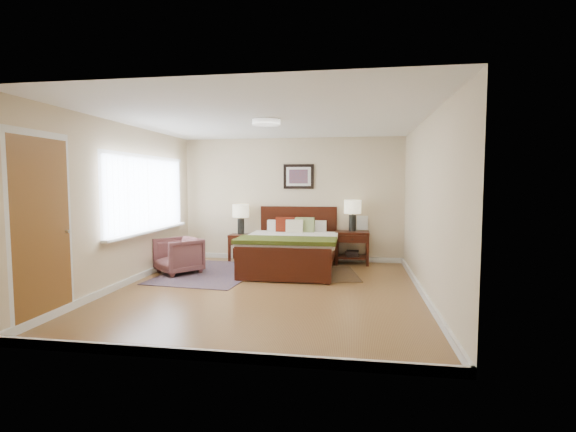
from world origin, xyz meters
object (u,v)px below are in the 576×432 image
Objects in this scene: bed at (292,243)px; armchair at (179,256)px; nightstand_left at (241,240)px; nightstand_right at (352,244)px; lamp_left at (241,214)px; lamp_right at (353,210)px; rug_persian at (211,273)px.

armchair is at bearing -163.01° from bed.
nightstand_right is (2.25, 0.00, -0.02)m from nightstand_left.
lamp_left is (-1.16, 0.77, 0.46)m from bed.
nightstand_right reaches higher than nightstand_left.
bed is 3.33× the size of lamp_right.
nightstand_right is 0.67m from lamp_right.
bed reaches higher than nightstand_right.
nightstand_right is 2.32m from lamp_left.
nightstand_left reaches higher than rug_persian.
bed is 1.33m from nightstand_right.
bed is 3.75× the size of nightstand_left.
armchair reaches higher than rug_persian.
rug_persian is at bearing -152.99° from nightstand_right.
armchair is at bearing -166.13° from rug_persian.
lamp_right reaches higher than nightstand_right.
nightstand_left is 1.54m from armchair.
bed is at bearing -32.82° from nightstand_left.
nightstand_left is (-1.16, 0.75, -0.08)m from bed.
nightstand_right is at bearing 0.13° from nightstand_left.
nightstand_left is 0.83× the size of nightstand_right.
lamp_right reaches higher than nightstand_left.
lamp_left is 2.26m from lamp_right.
armchair is (-1.93, -0.59, -0.19)m from bed.
lamp_right is at bearing 32.28° from rug_persian.
lamp_right is at bearing 90.00° from nightstand_right.
bed is 1.38m from nightstand_left.
lamp_left is (-2.25, 0.01, 0.57)m from nightstand_right.
lamp_left is (0.00, 0.02, 0.55)m from nightstand_left.
rug_persian is at bearing -99.49° from nightstand_left.
lamp_right reaches higher than bed.
lamp_left reaches higher than armchair.
lamp_right is 0.29× the size of rug_persian.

